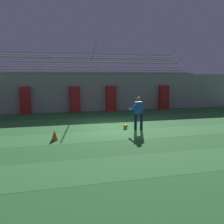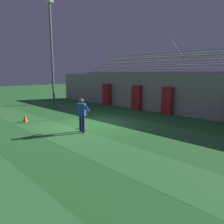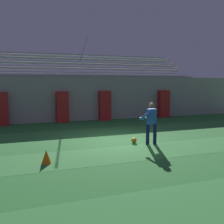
{
  "view_description": "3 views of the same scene",
  "coord_description": "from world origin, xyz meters",
  "px_view_note": "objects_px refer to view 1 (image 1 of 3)",
  "views": [
    {
      "loc": [
        -3.65,
        -13.22,
        2.75
      ],
      "look_at": [
        -0.29,
        -0.6,
        0.89
      ],
      "focal_mm": 42.0,
      "sensor_mm": 36.0,
      "label": 1
    },
    {
      "loc": [
        9.53,
        -7.21,
        2.9
      ],
      "look_at": [
        1.34,
        0.65,
        0.84
      ],
      "focal_mm": 35.0,
      "sensor_mm": 36.0,
      "label": 2
    },
    {
      "loc": [
        -4.01,
        -10.09,
        2.45
      ],
      "look_at": [
        -0.28,
        0.07,
        1.23
      ],
      "focal_mm": 42.0,
      "sensor_mm": 36.0,
      "label": 3
    }
  ],
  "objects_px": {
    "padding_pillar_gate_left": "(75,100)",
    "padding_pillar_far_left": "(25,101)",
    "padding_pillar_gate_right": "(111,99)",
    "padding_pillar_far_right": "(164,97)",
    "water_bottle": "(131,111)",
    "traffic_cone": "(55,135)",
    "goalkeeper": "(138,111)",
    "soccer_ball": "(125,126)"
  },
  "relations": [
    {
      "from": "padding_pillar_far_left",
      "to": "padding_pillar_far_right",
      "type": "xyz_separation_m",
      "value": [
        10.59,
        0.0,
        0.0
      ]
    },
    {
      "from": "soccer_ball",
      "to": "padding_pillar_gate_left",
      "type": "bearing_deg",
      "value": 105.32
    },
    {
      "from": "padding_pillar_far_left",
      "to": "water_bottle",
      "type": "distance_m",
      "value": 7.56
    },
    {
      "from": "padding_pillar_gate_left",
      "to": "traffic_cone",
      "type": "xyz_separation_m",
      "value": [
        -1.85,
        -8.1,
        -0.74
      ]
    },
    {
      "from": "goalkeeper",
      "to": "soccer_ball",
      "type": "relative_size",
      "value": 7.59
    },
    {
      "from": "padding_pillar_far_right",
      "to": "traffic_cone",
      "type": "relative_size",
      "value": 4.52
    },
    {
      "from": "goalkeeper",
      "to": "soccer_ball",
      "type": "bearing_deg",
      "value": 141.8
    },
    {
      "from": "water_bottle",
      "to": "traffic_cone",
      "type": "bearing_deg",
      "value": -129.7
    },
    {
      "from": "padding_pillar_gate_left",
      "to": "padding_pillar_far_left",
      "type": "bearing_deg",
      "value": 180.0
    },
    {
      "from": "goalkeeper",
      "to": "traffic_cone",
      "type": "distance_m",
      "value": 4.39
    },
    {
      "from": "padding_pillar_gate_left",
      "to": "padding_pillar_gate_right",
      "type": "xyz_separation_m",
      "value": [
        2.75,
        0.0,
        0.0
      ]
    },
    {
      "from": "padding_pillar_gate_right",
      "to": "traffic_cone",
      "type": "xyz_separation_m",
      "value": [
        -4.6,
        -8.1,
        -0.74
      ]
    },
    {
      "from": "padding_pillar_far_right",
      "to": "traffic_cone",
      "type": "xyz_separation_m",
      "value": [
        -8.98,
        -8.1,
        -0.74
      ]
    },
    {
      "from": "goalkeeper",
      "to": "water_bottle",
      "type": "relative_size",
      "value": 6.96
    },
    {
      "from": "goalkeeper",
      "to": "padding_pillar_far_right",
      "type": "bearing_deg",
      "value": 55.46
    },
    {
      "from": "padding_pillar_gate_left",
      "to": "padding_pillar_far_left",
      "type": "height_order",
      "value": "same"
    },
    {
      "from": "soccer_ball",
      "to": "water_bottle",
      "type": "height_order",
      "value": "water_bottle"
    },
    {
      "from": "traffic_cone",
      "to": "water_bottle",
      "type": "height_order",
      "value": "traffic_cone"
    },
    {
      "from": "padding_pillar_gate_right",
      "to": "padding_pillar_far_left",
      "type": "height_order",
      "value": "same"
    },
    {
      "from": "padding_pillar_far_left",
      "to": "padding_pillar_far_right",
      "type": "height_order",
      "value": "same"
    },
    {
      "from": "padding_pillar_gate_left",
      "to": "padding_pillar_far_left",
      "type": "relative_size",
      "value": 1.0
    },
    {
      "from": "padding_pillar_far_left",
      "to": "traffic_cone",
      "type": "relative_size",
      "value": 4.52
    },
    {
      "from": "traffic_cone",
      "to": "water_bottle",
      "type": "distance_m",
      "value": 9.12
    },
    {
      "from": "padding_pillar_gate_right",
      "to": "padding_pillar_gate_left",
      "type": "bearing_deg",
      "value": 180.0
    },
    {
      "from": "padding_pillar_gate_right",
      "to": "padding_pillar_far_left",
      "type": "bearing_deg",
      "value": 180.0
    },
    {
      "from": "padding_pillar_far_left",
      "to": "padding_pillar_gate_right",
      "type": "bearing_deg",
      "value": 0.0
    },
    {
      "from": "padding_pillar_gate_left",
      "to": "traffic_cone",
      "type": "bearing_deg",
      "value": -102.86
    },
    {
      "from": "soccer_ball",
      "to": "water_bottle",
      "type": "distance_m",
      "value": 5.89
    },
    {
      "from": "padding_pillar_gate_left",
      "to": "soccer_ball",
      "type": "relative_size",
      "value": 8.63
    },
    {
      "from": "padding_pillar_gate_right",
      "to": "goalkeeper",
      "type": "distance_m",
      "value": 6.99
    },
    {
      "from": "padding_pillar_gate_right",
      "to": "padding_pillar_far_left",
      "type": "relative_size",
      "value": 1.0
    },
    {
      "from": "padding_pillar_far_right",
      "to": "soccer_ball",
      "type": "bearing_deg",
      "value": -129.16
    },
    {
      "from": "padding_pillar_gate_right",
      "to": "water_bottle",
      "type": "xyz_separation_m",
      "value": [
        1.23,
        -1.08,
        -0.83
      ]
    },
    {
      "from": "padding_pillar_far_right",
      "to": "goalkeeper",
      "type": "relative_size",
      "value": 1.14
    },
    {
      "from": "padding_pillar_gate_left",
      "to": "padding_pillar_gate_right",
      "type": "height_order",
      "value": "same"
    },
    {
      "from": "padding_pillar_gate_right",
      "to": "padding_pillar_far_right",
      "type": "height_order",
      "value": "same"
    },
    {
      "from": "padding_pillar_gate_right",
      "to": "goalkeeper",
      "type": "relative_size",
      "value": 1.14
    },
    {
      "from": "padding_pillar_gate_right",
      "to": "water_bottle",
      "type": "distance_m",
      "value": 1.84
    },
    {
      "from": "padding_pillar_gate_right",
      "to": "soccer_ball",
      "type": "height_order",
      "value": "padding_pillar_gate_right"
    },
    {
      "from": "water_bottle",
      "to": "padding_pillar_gate_right",
      "type": "bearing_deg",
      "value": 138.6
    },
    {
      "from": "padding_pillar_gate_left",
      "to": "padding_pillar_gate_right",
      "type": "bearing_deg",
      "value": 0.0
    },
    {
      "from": "water_bottle",
      "to": "soccer_ball",
      "type": "bearing_deg",
      "value": -111.73
    }
  ]
}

